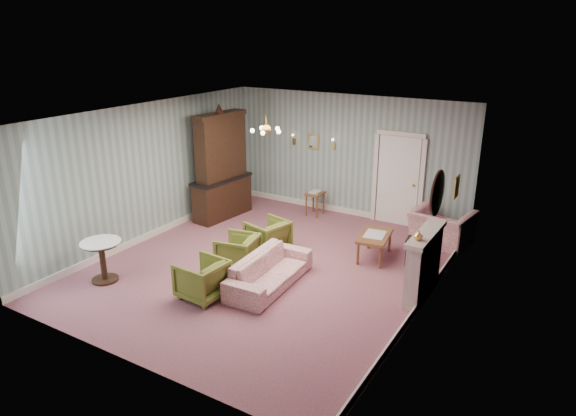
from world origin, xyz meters
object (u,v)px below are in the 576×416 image
Objects in this scene: olive_chair_c at (268,234)px; pedestal_table at (103,261)px; wingback_chair at (442,222)px; side_table_black at (415,252)px; olive_chair_b at (238,250)px; coffee_table at (374,246)px; dresser at (221,163)px; sofa_chintz at (270,266)px; fireplace at (424,264)px; olive_chair_a at (202,277)px.

pedestal_table is (-1.83, -2.60, 0.01)m from olive_chair_c.
wingback_chair is 1.27m from side_table_black.
olive_chair_b is 0.96× the size of olive_chair_c.
olive_chair_c is 0.97× the size of pedestal_table.
dresser is at bearing 174.79° from coffee_table.
sofa_chintz is at bearing -119.67° from coffee_table.
fireplace is (5.31, -1.36, -0.75)m from dresser.
wingback_chair is at bearing 141.58° from olive_chair_c.
olive_chair_a is at bearing -131.15° from side_table_black.
fireplace reaches higher than olive_chair_c.
wingback_chair is at bearing 150.31° from olive_chair_a.
olive_chair_c is at bearing 54.76° from pedestal_table.
wingback_chair reaches higher than olive_chair_a.
coffee_table is (1.98, 0.82, -0.12)m from olive_chair_c.
olive_chair_c is 1.47m from sofa_chintz.
dresser reaches higher than olive_chair_c.
olive_chair_c is at bearing 163.88° from olive_chair_b.
olive_chair_a is at bearing 65.26° from wingback_chair.
coffee_table is 0.80m from side_table_black.
dresser is 2.70× the size of coffee_table.
sofa_chintz is 1.40× the size of fireplace.
wingback_chair is 1.18× the size of coffee_table.
fireplace is 2.62× the size of side_table_black.
side_table_black is 0.69× the size of pedestal_table.
dresser is at bearing -143.60° from olive_chair_a.
dresser is at bearing 47.36° from sofa_chintz.
side_table_black is (2.78, 0.92, -0.11)m from olive_chair_c.
fireplace is at bearing 125.80° from olive_chair_a.
dresser reaches higher than side_table_black.
dresser is (-1.98, 2.10, 0.97)m from olive_chair_b.
olive_chair_a is at bearing 12.83° from pedestal_table.
side_table_black is (1.95, 2.13, -0.12)m from sofa_chintz.
olive_chair_a is 0.64× the size of wingback_chair.
dresser is at bearing -147.67° from olive_chair_b.
pedestal_table is at bearing -154.51° from fireplace.
olive_chair_a is 1.04× the size of olive_chair_b.
pedestal_table is at bearing -73.51° from olive_chair_a.
sofa_chintz is at bearing 145.71° from olive_chair_a.
olive_chair_b is 3.42m from fireplace.
olive_chair_a is at bearing 17.47° from olive_chair_c.
fireplace is at bearing 106.26° from wingback_chair.
coffee_table is at bearing 119.10° from olive_chair_b.
side_table_black is (4.84, -0.26, -1.07)m from dresser.
olive_chair_a is 3.73m from fireplace.
sofa_chintz reaches higher than olive_chair_c.
dresser is 5.53m from fireplace.
wingback_chair reaches higher than sofa_chintz.
pedestal_table is at bearing -57.14° from olive_chair_b.
olive_chair_b is 0.92m from olive_chair_c.
dresser reaches higher than wingback_chair.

